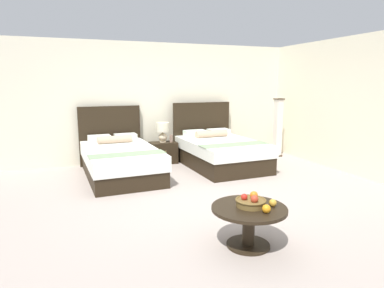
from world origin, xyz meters
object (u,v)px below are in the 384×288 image
at_px(nightstand, 163,153).
at_px(floor_lamp_corner, 278,128).
at_px(table_lamp, 163,130).
at_px(vase, 171,138).
at_px(bed_near_corner, 220,151).
at_px(fruit_bowl, 251,202).
at_px(coffee_table, 249,218).
at_px(bed_near_window, 120,160).
at_px(loose_orange, 266,209).
at_px(loose_apple, 273,203).

xyz_separation_m(nightstand, floor_lamp_corner, (2.79, -0.27, 0.46)).
height_order(table_lamp, vase, table_lamp).
xyz_separation_m(bed_near_corner, fruit_bowl, (-1.23, -3.38, 0.17)).
bearing_deg(vase, coffee_table, -95.44).
relative_size(bed_near_corner, floor_lamp_corner, 1.52).
relative_size(table_lamp, coffee_table, 0.54).
bearing_deg(table_lamp, bed_near_corner, -35.19).
xyz_separation_m(bed_near_window, table_lamp, (1.06, 0.74, 0.42)).
relative_size(bed_near_window, loose_orange, 25.22).
distance_m(fruit_bowl, floor_lamp_corner, 4.84).
distance_m(loose_apple, loose_orange, 0.21).
xyz_separation_m(bed_near_corner, nightstand, (-1.05, 0.72, -0.09)).
bearing_deg(floor_lamp_corner, loose_apple, -125.17).
height_order(nightstand, table_lamp, table_lamp).
distance_m(coffee_table, loose_orange, 0.28).
distance_m(bed_near_corner, vase, 1.13).
height_order(bed_near_corner, fruit_bowl, bed_near_corner).
bearing_deg(table_lamp, loose_apple, -89.58).
bearing_deg(vase, bed_near_corner, -37.87).
bearing_deg(fruit_bowl, loose_apple, -22.84).
bearing_deg(coffee_table, loose_orange, -69.94).
bearing_deg(loose_apple, coffee_table, 162.73).
bearing_deg(loose_orange, nightstand, 88.20).
relative_size(table_lamp, vase, 2.72).
relative_size(nightstand, fruit_bowl, 1.75).
xyz_separation_m(bed_near_corner, floor_lamp_corner, (1.74, 0.44, 0.37)).
distance_m(nightstand, vase, 0.36).
distance_m(bed_near_corner, table_lamp, 1.34).
distance_m(vase, coffee_table, 4.09).
relative_size(coffee_table, floor_lamp_corner, 0.58).
bearing_deg(bed_near_window, fruit_bowl, -75.42).
xyz_separation_m(bed_near_window, vase, (1.24, 0.68, 0.23)).
relative_size(nightstand, loose_apple, 7.12).
height_order(bed_near_corner, nightstand, bed_near_corner).
distance_m(nightstand, loose_apple, 4.19).
bearing_deg(loose_apple, bed_near_window, 107.52).
height_order(bed_near_window, nightstand, bed_near_window).
distance_m(fruit_bowl, loose_orange, 0.23).
bearing_deg(loose_apple, bed_near_corner, 73.69).
distance_m(coffee_table, loose_apple, 0.30).
relative_size(vase, fruit_bowl, 0.49).
relative_size(coffee_table, loose_apple, 9.93).
bearing_deg(nightstand, bed_near_corner, -34.45).
bearing_deg(floor_lamp_corner, loose_orange, -125.84).
bearing_deg(table_lamp, nightstand, -90.00).
bearing_deg(nightstand, coffee_table, -92.96).
relative_size(table_lamp, loose_orange, 4.89).
xyz_separation_m(fruit_bowl, loose_apple, (0.22, -0.09, -0.01)).
relative_size(bed_near_corner, nightstand, 3.64).
xyz_separation_m(vase, loose_orange, (-0.31, -4.28, -0.06)).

